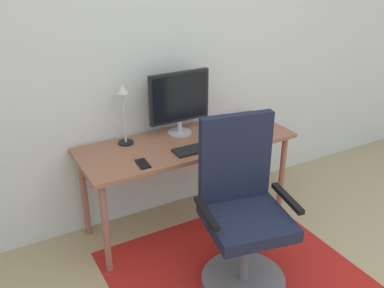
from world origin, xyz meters
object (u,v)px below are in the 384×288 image
Objects in this scene: keyboard at (203,147)px; computer_mouse at (243,138)px; coffee_cup at (239,124)px; monitor at (179,99)px; cell_phone at (143,164)px; desk_lamp at (123,105)px; desk at (187,150)px; office_chair at (242,220)px.

keyboard is 0.33m from computer_mouse.
coffee_cup is at bearing 19.83° from keyboard.
monitor is at bearing 92.56° from keyboard.
cell_phone is (-0.87, -0.16, -0.05)m from coffee_cup.
desk_lamp is (0.02, 0.36, 0.29)m from cell_phone.
computer_mouse is at bearing -114.96° from coffee_cup.
cell_phone is at bearing -169.41° from coffee_cup.
office_chair is at bearing -90.53° from desk.
cell_phone is at bearing -178.05° from keyboard.
desk is 0.47m from cell_phone.
monitor reaches higher than desk.
coffee_cup is (0.08, 0.18, 0.04)m from computer_mouse.
keyboard is 0.39× the size of office_chair.
monitor is 1.10× the size of keyboard.
coffee_cup is at bearing 65.04° from computer_mouse.
office_chair is at bearing -91.75° from monitor.
desk_lamp is (-0.44, 0.34, 0.28)m from keyboard.
keyboard is 4.13× the size of computer_mouse.
coffee_cup is at bearing 69.03° from office_chair.
office_chair is (-0.04, -0.55, -0.26)m from keyboard.
office_chair is at bearing -47.87° from cell_phone.
coffee_cup reaches higher than cell_phone.
monitor reaches higher than desk_lamp.
desk_lamp is at bearing 156.29° from desk.
computer_mouse is at bearing -5.29° from keyboard.
computer_mouse is 0.24× the size of desk_lamp.
office_chair is at bearing -94.19° from keyboard.
keyboard is 3.07× the size of cell_phone.
keyboard reaches higher than cell_phone.
keyboard is 0.46m from cell_phone.
keyboard is 0.43m from coffee_cup.
monitor is 4.56× the size of computer_mouse.
desk is at bearing -23.71° from desk_lamp.
desk is 0.46m from coffee_cup.
computer_mouse is 0.69m from office_chair.
computer_mouse is 0.09× the size of office_chair.
computer_mouse reaches higher than cell_phone.
desk is 3.67× the size of keyboard.
monitor is 0.62m from cell_phone.
office_chair reaches higher than desk.
desk_lamp is at bearing 176.57° from monitor.
monitor is 1.01m from office_chair.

